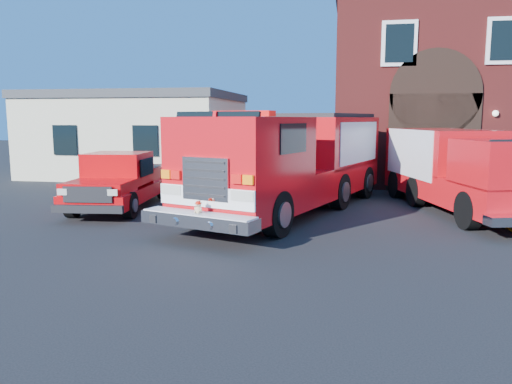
% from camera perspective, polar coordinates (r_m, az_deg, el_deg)
% --- Properties ---
extents(ground, '(100.00, 100.00, 0.00)m').
position_cam_1_polar(ground, '(13.02, 0.96, -4.91)').
color(ground, black).
rests_on(ground, ground).
extents(parking_stripe_mid, '(0.12, 3.00, 0.01)m').
position_cam_1_polar(parking_stripe_mid, '(17.34, 25.06, -2.34)').
color(parking_stripe_mid, yellow).
rests_on(parking_stripe_mid, ground).
extents(parking_stripe_far, '(0.12, 3.00, 0.01)m').
position_cam_1_polar(parking_stripe_far, '(20.22, 22.95, -0.79)').
color(parking_stripe_far, yellow).
rests_on(parking_stripe_far, ground).
extents(fire_station, '(15.20, 10.20, 8.45)m').
position_cam_1_polar(fire_station, '(27.40, 25.48, 10.22)').
color(fire_station, maroon).
rests_on(fire_station, ground).
extents(side_building, '(10.20, 8.20, 4.35)m').
position_cam_1_polar(side_building, '(27.82, -13.11, 6.54)').
color(side_building, beige).
rests_on(side_building, ground).
extents(fire_engine, '(6.10, 10.76, 3.20)m').
position_cam_1_polar(fire_engine, '(16.14, 4.33, 3.61)').
color(fire_engine, black).
rests_on(fire_engine, ground).
extents(pickup_truck, '(2.64, 5.93, 1.88)m').
position_cam_1_polar(pickup_truck, '(17.45, -15.11, 1.17)').
color(pickup_truck, black).
rests_on(pickup_truck, ground).
extents(secondary_truck, '(4.45, 8.44, 2.62)m').
position_cam_1_polar(secondary_truck, '(17.48, 22.24, 2.62)').
color(secondary_truck, black).
rests_on(secondary_truck, ground).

